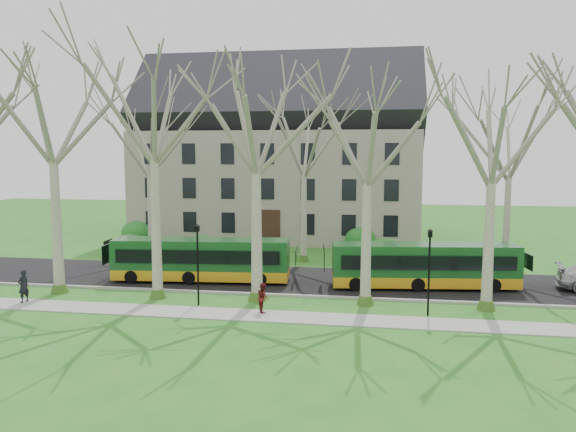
% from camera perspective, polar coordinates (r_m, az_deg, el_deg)
% --- Properties ---
extents(ground, '(120.00, 120.00, 0.00)m').
position_cam_1_polar(ground, '(30.54, 2.42, -9.01)').
color(ground, '#247220').
rests_on(ground, ground).
extents(sidewalk, '(70.00, 2.00, 0.06)m').
position_cam_1_polar(sidewalk, '(28.15, 1.81, -10.31)').
color(sidewalk, gray).
rests_on(sidewalk, ground).
extents(road, '(80.00, 8.00, 0.06)m').
position_cam_1_polar(road, '(35.83, 3.47, -6.62)').
color(road, black).
rests_on(road, ground).
extents(curb, '(80.00, 0.25, 0.14)m').
position_cam_1_polar(curb, '(31.96, 2.74, -8.17)').
color(curb, '#A5A39E').
rests_on(curb, ground).
extents(building, '(26.50, 12.20, 16.00)m').
position_cam_1_polar(building, '(54.05, -0.87, 6.43)').
color(building, gray).
rests_on(building, ground).
extents(tree_row_verge, '(49.00, 7.00, 14.00)m').
position_cam_1_polar(tree_row_verge, '(29.74, 2.55, 4.25)').
color(tree_row_verge, gray).
rests_on(tree_row_verge, ground).
extents(tree_row_far, '(33.00, 7.00, 12.00)m').
position_cam_1_polar(tree_row_far, '(40.56, 2.43, 3.46)').
color(tree_row_far, gray).
rests_on(tree_row_far, ground).
extents(lamp_row, '(36.22, 0.22, 4.30)m').
position_cam_1_polar(lamp_row, '(28.98, 2.21, -4.63)').
color(lamp_row, black).
rests_on(lamp_row, ground).
extents(hedges, '(30.60, 8.60, 2.00)m').
position_cam_1_polar(hedges, '(44.55, -1.41, -2.73)').
color(hedges, '#1D6528').
rests_on(hedges, ground).
extents(bus_lead, '(11.17, 3.24, 2.75)m').
position_cam_1_polar(bus_lead, '(35.89, -8.79, -4.37)').
color(bus_lead, '#154B1D').
rests_on(bus_lead, road).
extents(bus_follow, '(11.14, 3.62, 2.74)m').
position_cam_1_polar(bus_follow, '(34.72, 13.66, -4.87)').
color(bus_follow, '#154B1D').
rests_on(bus_follow, road).
extents(pedestrian_a, '(0.60, 0.75, 1.79)m').
position_cam_1_polar(pedestrian_a, '(33.79, -25.29, -6.45)').
color(pedestrian_a, black).
rests_on(pedestrian_a, sidewalk).
extents(pedestrian_b, '(0.80, 0.89, 1.50)m').
position_cam_1_polar(pedestrian_b, '(28.85, -2.54, -8.27)').
color(pedestrian_b, '#501412').
rests_on(pedestrian_b, sidewalk).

